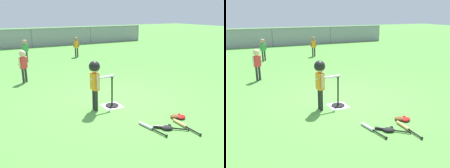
# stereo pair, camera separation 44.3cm
# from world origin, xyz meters

# --- Properties ---
(ground_plane) EXTENTS (60.00, 60.00, 0.00)m
(ground_plane) POSITION_xyz_m (0.00, 0.00, 0.00)
(ground_plane) COLOR #51933D
(home_plate) EXTENTS (0.44, 0.44, 0.01)m
(home_plate) POSITION_xyz_m (-0.34, -0.31, 0.00)
(home_plate) COLOR white
(home_plate) RESTS_ON ground_plane
(batting_tee) EXTENTS (0.32, 0.32, 0.72)m
(batting_tee) POSITION_xyz_m (-0.34, -0.31, 0.12)
(batting_tee) COLOR black
(batting_tee) RESTS_ON ground_plane
(baseball_on_tee) EXTENTS (0.07, 0.07, 0.07)m
(baseball_on_tee) POSITION_xyz_m (-0.34, -0.31, 0.75)
(baseball_on_tee) COLOR white
(baseball_on_tee) RESTS_ON batting_tee
(batter_child) EXTENTS (0.64, 0.33, 1.15)m
(batter_child) POSITION_xyz_m (-0.79, -0.34, 0.82)
(batter_child) COLOR #262626
(batter_child) RESTS_ON ground_plane
(fielder_near_right) EXTENTS (0.28, 0.19, 0.98)m
(fielder_near_right) POSITION_xyz_m (1.26, 6.27, 0.63)
(fielder_near_right) COLOR #262626
(fielder_near_right) RESTS_ON ground_plane
(fielder_deep_left) EXTENTS (0.28, 0.20, 1.03)m
(fielder_deep_left) POSITION_xyz_m (-1.81, 2.80, 0.66)
(fielder_deep_left) COLOR #262626
(fielder_deep_left) RESTS_ON ground_plane
(fielder_near_left) EXTENTS (0.29, 0.20, 0.99)m
(fielder_near_left) POSITION_xyz_m (-1.18, 6.14, 0.64)
(fielder_near_left) COLOR #262626
(fielder_near_left) RESTS_ON ground_plane
(spare_bat_silver) EXTENTS (0.17, 0.71, 0.06)m
(spare_bat_silver) POSITION_xyz_m (-0.28, -1.67, 0.03)
(spare_bat_silver) COLOR silver
(spare_bat_silver) RESTS_ON ground_plane
(spare_bat_wood) EXTENTS (0.07, 0.72, 0.06)m
(spare_bat_wood) POSITION_xyz_m (0.37, -1.92, 0.03)
(spare_bat_wood) COLOR #DBB266
(spare_bat_wood) RESTS_ON ground_plane
(spare_bat_black) EXTENTS (0.54, 0.48, 0.06)m
(spare_bat_black) POSITION_xyz_m (-0.00, -1.85, 0.03)
(spare_bat_black) COLOR black
(spare_bat_black) RESTS_ON ground_plane
(glove_by_plate) EXTENTS (0.27, 0.25, 0.07)m
(glove_by_plate) POSITION_xyz_m (0.61, -1.63, 0.04)
(glove_by_plate) COLOR #B21919
(glove_by_plate) RESTS_ON ground_plane
(glove_near_bats) EXTENTS (0.27, 0.24, 0.07)m
(glove_near_bats) POSITION_xyz_m (0.02, -1.88, 0.04)
(glove_near_bats) COLOR black
(glove_near_bats) RESTS_ON ground_plane
(glove_tossed_aside) EXTENTS (0.27, 0.25, 0.07)m
(glove_tossed_aside) POSITION_xyz_m (0.51, -1.56, 0.04)
(glove_tossed_aside) COLOR brown
(glove_tossed_aside) RESTS_ON ground_plane
(outfield_fence) EXTENTS (16.06, 0.06, 1.15)m
(outfield_fence) POSITION_xyz_m (0.00, 10.73, 0.62)
(outfield_fence) COLOR slate
(outfield_fence) RESTS_ON ground_plane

